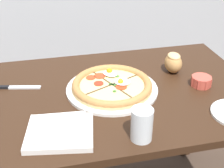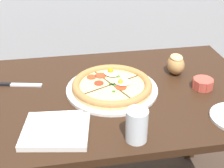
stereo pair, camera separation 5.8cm
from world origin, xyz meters
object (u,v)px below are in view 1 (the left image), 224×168
at_px(dining_table, 114,114).
at_px(napkin_folded, 60,131).
at_px(knife_main, 12,87).
at_px(ramekin_bowl, 201,81).
at_px(water_glass, 142,126).
at_px(pizza, 112,86).
at_px(bread_piece_near, 173,62).

xyz_separation_m(dining_table, napkin_folded, (-0.24, -0.23, 0.13)).
xyz_separation_m(napkin_folded, knife_main, (-0.17, 0.35, -0.01)).
xyz_separation_m(ramekin_bowl, napkin_folded, (-0.60, -0.19, -0.01)).
bearing_deg(napkin_folded, water_glass, -16.47).
bearing_deg(water_glass, dining_table, 93.10).
height_order(knife_main, water_glass, water_glass).
distance_m(dining_table, pizza, 0.14).
relative_size(dining_table, water_glass, 10.44).
relative_size(dining_table, bread_piece_near, 11.21).
height_order(napkin_folded, knife_main, napkin_folded).
relative_size(ramekin_bowl, napkin_folded, 0.36).
bearing_deg(ramekin_bowl, knife_main, 168.70).
bearing_deg(knife_main, pizza, -3.04).
bearing_deg(bread_piece_near, dining_table, -160.01).
distance_m(dining_table, napkin_folded, 0.36).
bearing_deg(napkin_folded, bread_piece_near, 32.24).
bearing_deg(napkin_folded, ramekin_bowl, 17.80).
xyz_separation_m(dining_table, water_glass, (0.02, -0.30, 0.17)).
relative_size(dining_table, ramekin_bowl, 13.52).
bearing_deg(bread_piece_near, water_glass, -124.05).
distance_m(pizza, ramekin_bowl, 0.37).
height_order(pizza, water_glass, water_glass).
height_order(pizza, napkin_folded, pizza).
bearing_deg(bread_piece_near, napkin_folded, -147.76).
bearing_deg(pizza, bread_piece_near, 17.98).
bearing_deg(water_glass, ramekin_bowl, 37.82).
height_order(ramekin_bowl, napkin_folded, ramekin_bowl).
height_order(dining_table, pizza, pizza).
height_order(pizza, ramekin_bowl, pizza).
relative_size(ramekin_bowl, water_glass, 0.77).
bearing_deg(pizza, napkin_folded, -134.04).
distance_m(napkin_folded, bread_piece_near, 0.63).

